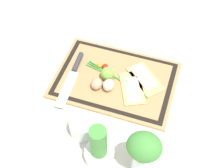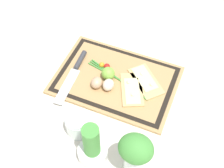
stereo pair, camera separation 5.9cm
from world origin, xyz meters
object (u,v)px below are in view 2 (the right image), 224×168
(cherry_tomato_red, at_px, (107,66))
(knife, at_px, (76,68))
(sauce_jar, at_px, (78,125))
(pizza_slice_near, at_px, (146,81))
(cherry_tomato_yellow, at_px, (102,65))
(egg_brown, at_px, (97,83))
(herb_pot, at_px, (92,148))
(lime, at_px, (108,73))
(pizza_slice_far, at_px, (132,90))
(herb_glass, at_px, (135,154))
(egg_pink, at_px, (108,85))

(cherry_tomato_red, bearing_deg, knife, 24.19)
(knife, distance_m, sauce_jar, 0.29)
(pizza_slice_near, distance_m, cherry_tomato_yellow, 0.20)
(knife, height_order, cherry_tomato_red, cherry_tomato_red)
(egg_brown, relative_size, herb_pot, 0.27)
(cherry_tomato_red, bearing_deg, egg_brown, 89.10)
(lime, bearing_deg, pizza_slice_near, -164.74)
(knife, relative_size, lime, 5.11)
(pizza_slice_far, relative_size, herb_pot, 0.94)
(herb_pot, height_order, sauce_jar, herb_pot)
(pizza_slice_far, bearing_deg, cherry_tomato_red, -26.05)
(pizza_slice_far, bearing_deg, sauce_jar, 62.54)
(egg_brown, distance_m, herb_pot, 0.31)
(pizza_slice_far, relative_size, knife, 0.65)
(pizza_slice_far, bearing_deg, egg_brown, 13.66)
(pizza_slice_far, distance_m, herb_glass, 0.34)
(herb_glass, bearing_deg, pizza_slice_far, -68.64)
(egg_brown, xyz_separation_m, lime, (-0.03, -0.06, 0.01))
(pizza_slice_near, distance_m, egg_pink, 0.16)
(herb_glass, bearing_deg, sauce_jar, -14.72)
(egg_brown, bearing_deg, sauce_jar, 94.72)
(herb_pot, distance_m, herb_glass, 0.16)
(egg_pink, distance_m, cherry_tomato_red, 0.11)
(lime, height_order, cherry_tomato_yellow, lime)
(herb_pot, bearing_deg, cherry_tomato_red, -74.09)
(egg_brown, xyz_separation_m, cherry_tomato_yellow, (0.02, -0.10, -0.01))
(lime, xyz_separation_m, cherry_tomato_yellow, (0.05, -0.05, -0.02))
(lime, relative_size, herb_pot, 0.28)
(knife, relative_size, egg_brown, 5.28)
(egg_pink, distance_m, herb_glass, 0.36)
(pizza_slice_near, bearing_deg, cherry_tomato_yellow, -1.09)
(egg_brown, distance_m, cherry_tomato_yellow, 0.11)
(pizza_slice_far, relative_size, sauce_jar, 2.01)
(lime, xyz_separation_m, herb_pot, (-0.09, 0.34, 0.02))
(egg_brown, bearing_deg, herb_glass, 134.03)
(pizza_slice_far, distance_m, cherry_tomato_red, 0.16)
(lime, relative_size, cherry_tomato_red, 2.16)
(pizza_slice_far, xyz_separation_m, egg_brown, (0.14, 0.03, 0.02))
(cherry_tomato_red, xyz_separation_m, herb_glass, (-0.26, 0.37, 0.09))
(herb_pot, relative_size, sauce_jar, 2.14)
(pizza_slice_far, bearing_deg, herb_glass, 111.36)
(lime, height_order, cherry_tomato_red, lime)
(lime, relative_size, herb_glass, 0.27)
(pizza_slice_near, relative_size, cherry_tomato_red, 7.10)
(sauce_jar, bearing_deg, egg_pink, -98.31)
(pizza_slice_near, height_order, sauce_jar, sauce_jar)
(pizza_slice_far, distance_m, cherry_tomato_yellow, 0.18)
(cherry_tomato_red, xyz_separation_m, cherry_tomato_yellow, (0.02, -0.00, -0.00))
(pizza_slice_near, bearing_deg, herb_glass, 102.45)
(pizza_slice_far, xyz_separation_m, cherry_tomato_red, (0.14, -0.07, 0.01))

